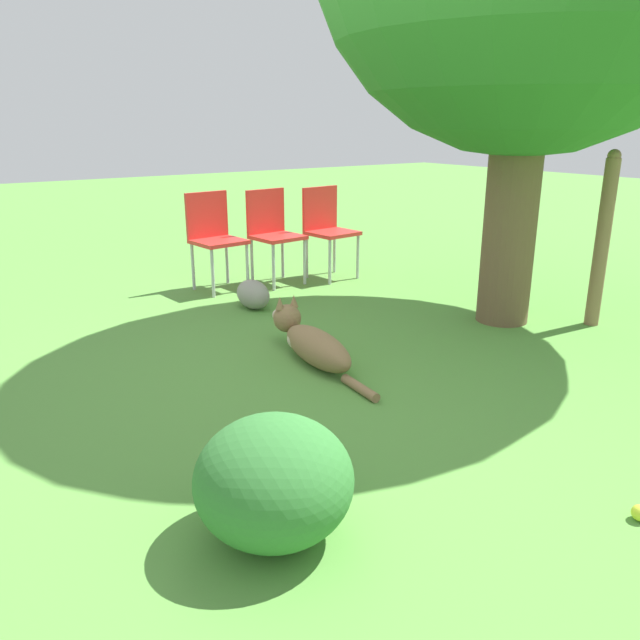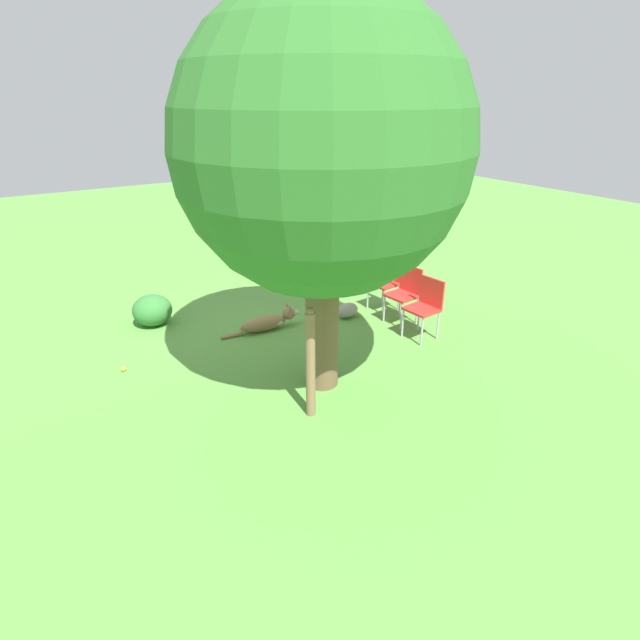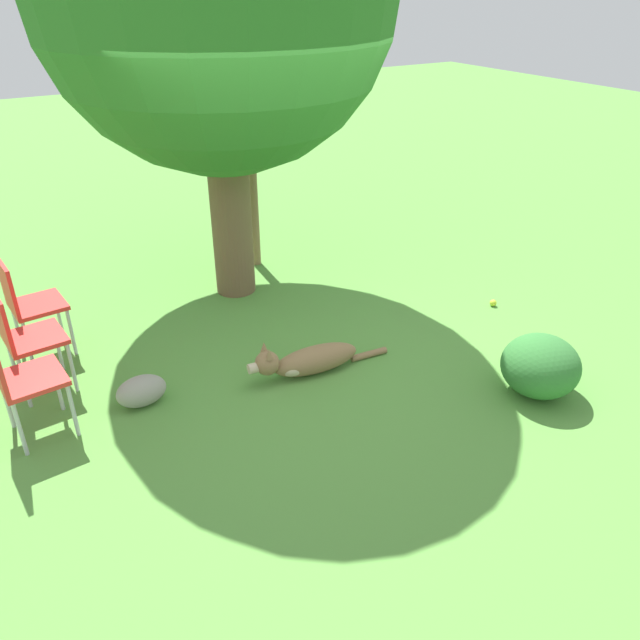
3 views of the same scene
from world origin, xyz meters
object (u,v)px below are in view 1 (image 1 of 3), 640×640
red_chair_0 (214,233)px  red_chair_1 (273,229)px  dog (311,342)px  tennis_ball (640,513)px  fence_post (603,240)px  red_chair_2 (327,225)px

red_chair_0 → red_chair_1: size_ratio=1.00×
dog → tennis_ball: 2.24m
fence_post → red_chair_2: bearing=-162.4°
red_chair_2 → tennis_ball: size_ratio=13.46×
red_chair_1 → red_chair_2: size_ratio=1.00×
red_chair_2 → red_chair_0: bearing=-106.4°
red_chair_2 → tennis_ball: (4.11, -1.39, -0.50)m
red_chair_0 → dog: bearing=-14.2°
fence_post → red_chair_2: (-2.51, -0.80, -0.14)m
red_chair_1 → tennis_ball: size_ratio=13.46×
dog → fence_post: 2.43m
red_chair_1 → red_chair_0: bearing=-106.4°
tennis_ball → red_chair_1: bearing=169.1°
red_chair_0 → tennis_ball: red_chair_0 is taller
dog → red_chair_2: size_ratio=1.40×
dog → red_chair_0: bearing=-3.7°
dog → red_chair_1: 2.23m
dog → red_chair_2: red_chair_2 is taller
fence_post → dog: bearing=-105.5°
red_chair_0 → red_chair_1: bearing=73.6°
dog → tennis_ball: dog is taller
red_chair_0 → red_chair_1: same height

